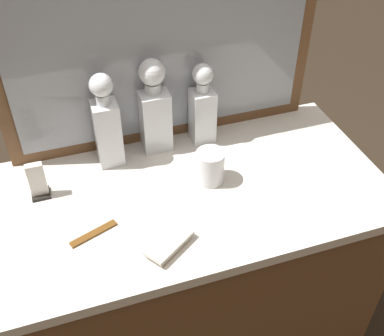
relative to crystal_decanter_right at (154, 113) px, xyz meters
name	(u,v)px	position (x,y,z in m)	size (l,w,h in m)	color
dresser	(192,280)	(0.04, -0.23, -0.54)	(1.11, 0.59, 0.84)	brown
dresser_mirror	(161,39)	(0.04, 0.04, 0.21)	(0.95, 0.03, 0.66)	brown
crystal_decanter_right	(154,113)	(0.00, 0.00, 0.00)	(0.09, 0.09, 0.30)	white
crystal_decanter_center	(107,129)	(-0.15, -0.03, 0.00)	(0.07, 0.07, 0.30)	white
crystal_decanter_front	(202,111)	(0.15, -0.01, -0.01)	(0.07, 0.07, 0.26)	white
crystal_tumbler_front	(210,168)	(0.10, -0.21, -0.07)	(0.08, 0.08, 0.10)	white
silver_brush_far_left	(169,244)	(-0.08, -0.42, -0.11)	(0.14, 0.12, 0.02)	#B7A88C
tortoiseshell_comb	(94,234)	(-0.25, -0.31, -0.12)	(0.13, 0.06, 0.01)	brown
napkin_holder	(38,183)	(-0.37, -0.12, -0.07)	(0.05, 0.05, 0.11)	black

